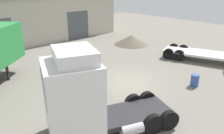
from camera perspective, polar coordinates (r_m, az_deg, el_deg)
The scene contains 6 objects.
ground_plane at distance 16.72m, azimuth 4.28°, elevation -3.72°, with size 60.00×60.00×0.00m, color slate.
warehouse_building at distance 30.77m, azimuth -21.13°, elevation 11.95°, with size 23.13×8.57×5.67m.
tractor_unit_white at distance 10.19m, azimuth -7.70°, elevation -7.85°, with size 6.76×4.58×4.44m.
gravel_pile at distance 26.77m, azimuth 5.02°, elevation 7.07°, with size 4.13×4.13×1.10m.
oil_drum at distance 16.85m, azimuth 20.80°, elevation -3.27°, with size 0.58×0.58×0.88m.
traffic_cone at distance 16.78m, azimuth -6.03°, elevation -2.72°, with size 0.40×0.40×0.55m.
Camera 1 is at (-11.08, -10.38, 6.99)m, focal length 35.00 mm.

